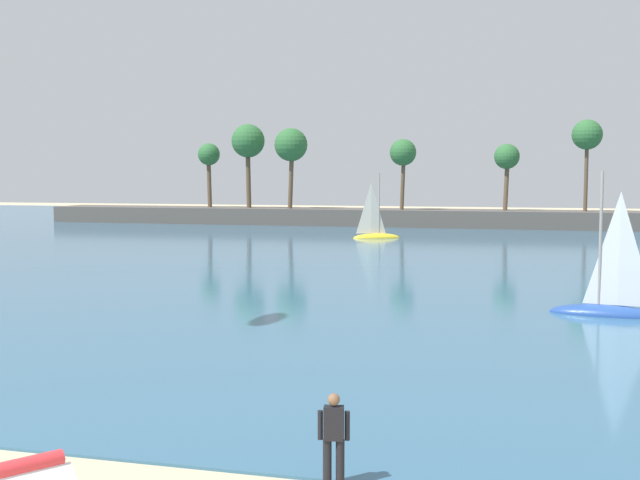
% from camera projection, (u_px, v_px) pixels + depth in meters
% --- Properties ---
extents(sea, '(220.00, 110.04, 0.06)m').
position_uv_depth(sea, '(449.00, 238.00, 67.87)').
color(sea, '#33607F').
rests_on(sea, ground).
extents(palm_headland, '(91.51, 6.51, 12.47)m').
position_uv_depth(palm_headland, '(464.00, 204.00, 81.98)').
color(palm_headland, '#514C47').
rests_on(palm_headland, ground).
extents(person_at_waterline, '(0.54, 0.26, 1.67)m').
position_uv_depth(person_at_waterline, '(334.00, 438.00, 13.65)').
color(person_at_waterline, black).
rests_on(person_at_waterline, ground).
extents(sailboat_near_shore, '(4.18, 2.86, 5.88)m').
position_uv_depth(sailboat_near_shore, '(375.00, 232.00, 67.71)').
color(sailboat_near_shore, yellow).
rests_on(sailboat_near_shore, sea).
extents(sailboat_toward_headland, '(4.16, 1.75, 5.85)m').
position_uv_depth(sailboat_toward_headland, '(607.00, 301.00, 30.38)').
color(sailboat_toward_headland, '#234793').
rests_on(sailboat_toward_headland, sea).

